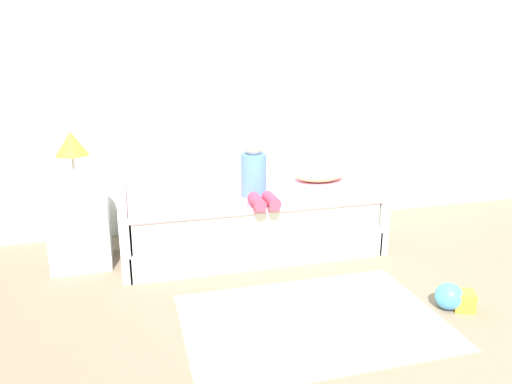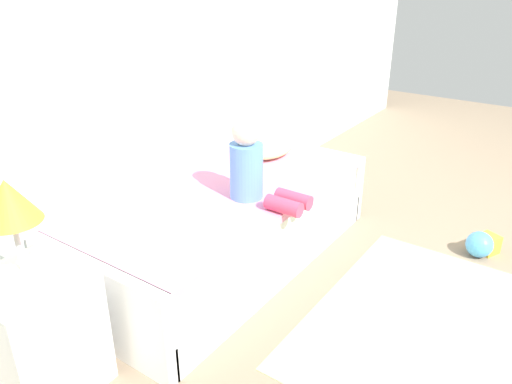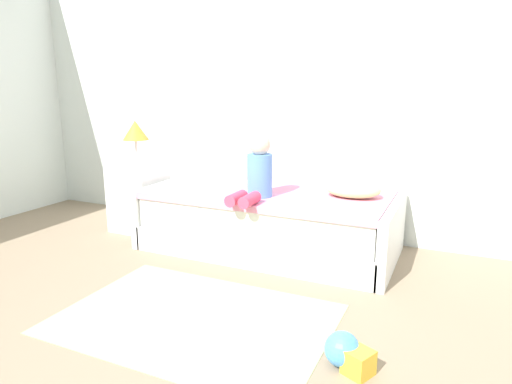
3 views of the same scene
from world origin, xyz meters
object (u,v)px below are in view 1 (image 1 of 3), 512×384
Objects in this scene: toy_ball at (449,296)px; toy_block at (464,301)px; bed at (248,218)px; child_figure at (255,172)px; pillow at (320,174)px; nightstand at (80,227)px; table_lamp at (72,147)px.

toy_ball reaches higher than toy_block.
child_figure reaches higher than bed.
bed is 4.80× the size of pillow.
toy_block is at bearing -30.15° from nightstand.
toy_ball is (2.34, -1.37, -0.85)m from table_lamp.
pillow is 2.50× the size of toy_ball.
nightstand is at bearing 149.85° from toy_block.
toy_ball is (0.99, -1.16, -0.62)m from child_figure.
bed is 0.76m from pillow.
table_lamp is (-1.35, -0.01, 0.69)m from bed.
nightstand is 1.43m from child_figure.
bed is 11.97× the size of toy_ball.
child_figure is at bearing -154.22° from pillow.
child_figure is at bearing 132.15° from toy_block.
child_figure reaches higher than nightstand.
nightstand is 1.18× the size of child_figure.
toy_ball is 1.41× the size of toy_block.
nightstand is 1.33× the size of table_lamp.
pillow is at bearing 101.80° from toy_ball.
child_figure is at bearing 130.59° from toy_ball.
table_lamp reaches higher than child_figure.
table_lamp is 0.88× the size of child_figure.
table_lamp reaches higher than toy_block.
child_figure is (1.35, -0.22, -0.23)m from table_lamp.
child_figure is 0.77m from pillow.
bed is 1.52m from table_lamp.
nightstand is at bearing -179.57° from bed.
table_lamp is (0.00, 0.00, 0.64)m from nightstand.
toy_ball is at bearing -49.41° from child_figure.
toy_block is (1.08, -1.42, -0.18)m from bed.
bed is at bearing 127.22° from toy_block.
nightstand is 3.40× the size of toy_ball.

